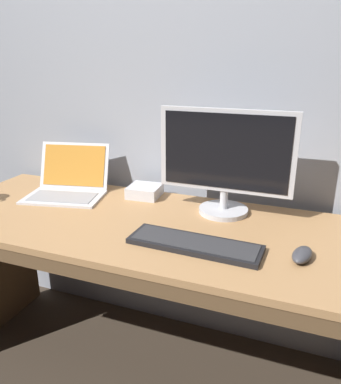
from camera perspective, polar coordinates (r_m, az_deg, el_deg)
ground_plane at (r=1.99m, az=-3.28°, el=-25.54°), size 14.00×14.00×0.00m
back_wall at (r=1.80m, az=1.66°, el=24.72°), size 4.17×0.04×3.15m
desk at (r=1.62m, az=-3.85°, el=-11.05°), size 1.86×0.71×0.79m
laptop_silver at (r=1.88m, az=-15.27°, el=1.01°), size 0.41×0.38×0.23m
external_monitor at (r=1.55m, az=8.27°, el=4.45°), size 0.55×0.21×0.44m
wired_keyboard at (r=1.34m, az=3.66°, el=-7.86°), size 0.48×0.16×0.02m
computer_mouse at (r=1.32m, az=19.27°, el=-8.94°), size 0.08×0.13×0.04m
external_drive_box at (r=1.80m, az=-3.93°, el=0.14°), size 0.16×0.15×0.05m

